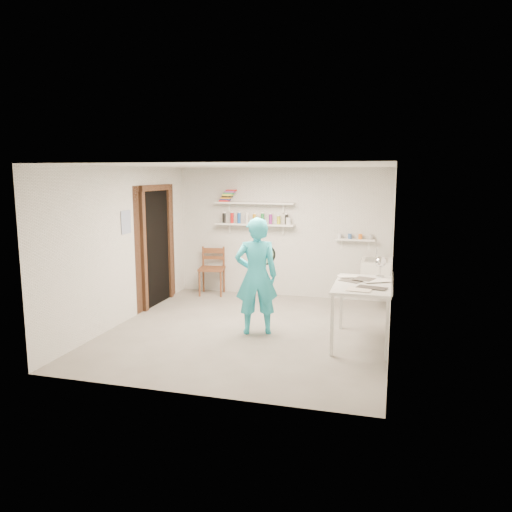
% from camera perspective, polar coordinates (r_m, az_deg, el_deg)
% --- Properties ---
extents(floor, '(4.00, 4.50, 0.02)m').
position_cam_1_polar(floor, '(7.47, -0.82, -8.54)').
color(floor, slate).
rests_on(floor, ground).
extents(ceiling, '(4.00, 4.50, 0.02)m').
position_cam_1_polar(ceiling, '(7.10, -0.87, 10.37)').
color(ceiling, silver).
rests_on(ceiling, wall_back).
extents(wall_back, '(4.00, 0.02, 2.40)m').
position_cam_1_polar(wall_back, '(9.36, 3.02, 2.71)').
color(wall_back, silver).
rests_on(wall_back, ground).
extents(wall_front, '(4.00, 0.02, 2.40)m').
position_cam_1_polar(wall_front, '(5.09, -7.97, -3.07)').
color(wall_front, silver).
rests_on(wall_front, ground).
extents(wall_left, '(0.02, 4.50, 2.40)m').
position_cam_1_polar(wall_left, '(7.98, -14.85, 1.24)').
color(wall_left, silver).
rests_on(wall_left, ground).
extents(wall_right, '(0.02, 4.50, 2.40)m').
position_cam_1_polar(wall_right, '(6.91, 15.38, -0.02)').
color(wall_right, silver).
rests_on(wall_right, ground).
extents(doorway_recess, '(0.02, 0.90, 2.00)m').
position_cam_1_polar(doorway_recess, '(8.91, -11.31, 0.90)').
color(doorway_recess, black).
rests_on(doorway_recess, wall_left).
extents(corridor_box, '(1.40, 1.50, 2.10)m').
position_cam_1_polar(corridor_box, '(9.24, -15.26, 1.36)').
color(corridor_box, brown).
rests_on(corridor_box, ground).
extents(door_lintel, '(0.06, 1.05, 0.10)m').
position_cam_1_polar(door_lintel, '(8.81, -11.41, 7.66)').
color(door_lintel, brown).
rests_on(door_lintel, wall_left).
extents(door_jamb_near, '(0.06, 0.10, 2.00)m').
position_cam_1_polar(door_jamb_near, '(8.46, -12.70, 0.41)').
color(door_jamb_near, brown).
rests_on(door_jamb_near, ground).
extents(door_jamb_far, '(0.06, 0.10, 2.00)m').
position_cam_1_polar(door_jamb_far, '(9.35, -9.83, 1.34)').
color(door_jamb_far, brown).
rests_on(door_jamb_far, ground).
extents(shelf_lower, '(1.50, 0.22, 0.03)m').
position_cam_1_polar(shelf_lower, '(9.34, -0.15, 3.63)').
color(shelf_lower, white).
rests_on(shelf_lower, wall_back).
extents(shelf_upper, '(1.50, 0.22, 0.03)m').
position_cam_1_polar(shelf_upper, '(9.30, -0.15, 6.08)').
color(shelf_upper, white).
rests_on(shelf_upper, wall_back).
extents(ledge_shelf, '(0.70, 0.14, 0.03)m').
position_cam_1_polar(ledge_shelf, '(9.09, 11.24, 1.83)').
color(ledge_shelf, white).
rests_on(ledge_shelf, wall_back).
extents(poster_left, '(0.01, 0.28, 0.36)m').
position_cam_1_polar(poster_left, '(7.97, -14.64, 3.77)').
color(poster_left, '#334C7F').
rests_on(poster_left, wall_left).
extents(poster_right_a, '(0.01, 0.34, 0.42)m').
position_cam_1_polar(poster_right_a, '(8.65, 15.38, 4.16)').
color(poster_right_a, '#995933').
rests_on(poster_right_a, wall_right).
extents(poster_right_b, '(0.01, 0.30, 0.38)m').
position_cam_1_polar(poster_right_b, '(6.32, 15.29, 1.88)').
color(poster_right_b, '#3F724C').
rests_on(poster_right_b, wall_right).
extents(belfast_sink, '(0.48, 0.60, 0.30)m').
position_cam_1_polar(belfast_sink, '(8.67, 13.56, -1.43)').
color(belfast_sink, white).
rests_on(belfast_sink, wall_right).
extents(man, '(0.72, 0.59, 1.69)m').
position_cam_1_polar(man, '(7.13, 0.04, -2.31)').
color(man, '#29B7CD').
rests_on(man, ground).
extents(wall_clock, '(0.30, 0.14, 0.30)m').
position_cam_1_polar(wall_clock, '(7.25, 1.05, 0.15)').
color(wall_clock, beige).
rests_on(wall_clock, man).
extents(wooden_chair, '(0.54, 0.52, 1.00)m').
position_cam_1_polar(wooden_chair, '(9.53, -5.08, -1.46)').
color(wooden_chair, brown).
rests_on(wooden_chair, ground).
extents(work_table, '(0.75, 1.25, 0.83)m').
position_cam_1_polar(work_table, '(6.94, 12.02, -6.48)').
color(work_table, silver).
rests_on(work_table, ground).
extents(desk_lamp, '(0.16, 0.16, 0.16)m').
position_cam_1_polar(desk_lamp, '(7.28, 14.05, -0.66)').
color(desk_lamp, silver).
rests_on(desk_lamp, work_table).
extents(spray_cans, '(1.31, 0.06, 0.17)m').
position_cam_1_polar(spray_cans, '(9.33, -0.15, 4.24)').
color(spray_cans, black).
rests_on(spray_cans, shelf_lower).
extents(book_stack, '(0.32, 0.14, 0.22)m').
position_cam_1_polar(book_stack, '(9.45, -3.27, 6.89)').
color(book_stack, red).
rests_on(book_stack, shelf_upper).
extents(ledge_pots, '(0.48, 0.07, 0.09)m').
position_cam_1_polar(ledge_pots, '(9.08, 11.25, 2.20)').
color(ledge_pots, silver).
rests_on(ledge_pots, ledge_shelf).
extents(papers, '(0.30, 0.22, 0.03)m').
position_cam_1_polar(papers, '(6.83, 12.15, -3.00)').
color(papers, silver).
rests_on(papers, work_table).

